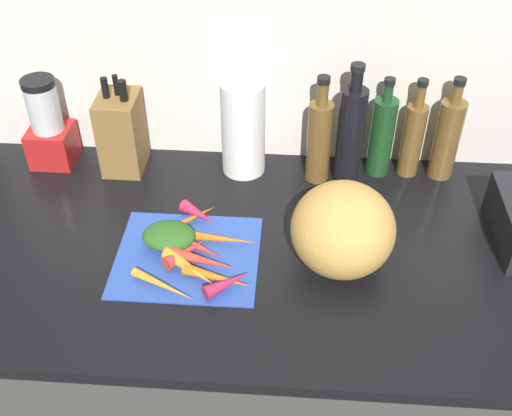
{
  "coord_description": "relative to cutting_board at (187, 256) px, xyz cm",
  "views": [
    {
      "loc": [
        2.46,
        -109.53,
        101.91
      ],
      "look_at": [
        -5.12,
        -4.06,
        13.98
      ],
      "focal_mm": 43.91,
      "sensor_mm": 36.0,
      "label": 1
    }
  ],
  "objects": [
    {
      "name": "ground_plane",
      "position": [
        20.96,
        6.27,
        -1.9
      ],
      "size": [
        170.0,
        80.0,
        3.0
      ],
      "primitive_type": "cube",
      "color": "black"
    },
    {
      "name": "wall_back",
      "position": [
        20.96,
        44.77,
        29.6
      ],
      "size": [
        170.0,
        3.0,
        60.0
      ],
      "primitive_type": "cube",
      "color": "silver",
      "rests_on": "ground_plane"
    },
    {
      "name": "cutting_board",
      "position": [
        0.0,
        0.0,
        0.0
      ],
      "size": [
        33.1,
        29.25,
        0.8
      ],
      "primitive_type": "cube",
      "color": "#2D51B7",
      "rests_on": "ground_plane"
    },
    {
      "name": "carrot_0",
      "position": [
        3.59,
        -3.26,
        2.17
      ],
      "size": [
        17.65,
        7.78,
        3.53
      ],
      "primitive_type": "cone",
      "rotation": [
        0.0,
        1.57,
        -0.25
      ],
      "color": "red",
      "rests_on": "cutting_board"
    },
    {
      "name": "carrot_1",
      "position": [
        -1.21,
        11.07,
        1.49
      ],
      "size": [
        12.93,
        12.55,
        2.19
      ],
      "primitive_type": "cone",
      "rotation": [
        0.0,
        1.57,
        0.77
      ],
      "color": "orange",
      "rests_on": "cutting_board"
    },
    {
      "name": "carrot_2",
      "position": [
        -0.15,
        -0.99,
        2.11
      ],
      "size": [
        10.03,
        10.85,
        3.43
      ],
      "primitive_type": "cone",
      "rotation": [
        0.0,
        1.57,
        0.86
      ],
      "color": "red",
      "rests_on": "cutting_board"
    },
    {
      "name": "carrot_3",
      "position": [
        1.58,
        -6.08,
        2.13
      ],
      "size": [
        13.78,
        11.62,
        3.46
      ],
      "primitive_type": "cone",
      "rotation": [
        0.0,
        1.57,
        -0.65
      ],
      "color": "orange",
      "rests_on": "cutting_board"
    },
    {
      "name": "carrot_4",
      "position": [
        8.15,
        4.7,
        1.53
      ],
      "size": [
        16.01,
        3.69,
        2.26
      ],
      "primitive_type": "cone",
      "rotation": [
        0.0,
        1.57,
        -0.09
      ],
      "color": "orange",
      "rests_on": "cutting_board"
    },
    {
      "name": "carrot_5",
      "position": [
        -3.47,
        -11.0,
        1.44
      ],
      "size": [
        15.51,
        9.15,
        2.09
      ],
      "primitive_type": "cone",
      "rotation": [
        0.0,
        1.57,
        -0.46
      ],
      "color": "orange",
      "rests_on": "cutting_board"
    },
    {
      "name": "carrot_6",
      "position": [
        10.5,
        -9.89,
        2.08
      ],
      "size": [
        11.04,
        9.53,
        3.36
      ],
      "primitive_type": "cone",
      "rotation": [
        0.0,
        1.57,
        0.65
      ],
      "color": "#B2264C",
      "rests_on": "cutting_board"
    },
    {
      "name": "carrot_7",
      "position": [
        3.18,
        0.92,
        1.74
      ],
      "size": [
        11.44,
        7.7,
        2.68
      ],
      "primitive_type": "cone",
      "rotation": [
        0.0,
        1.57,
        -0.48
      ],
      "color": "red",
      "rests_on": "cutting_board"
    },
    {
      "name": "carrot_8",
      "position": [
        8.01,
        -8.1,
        1.77
      ],
      "size": [
        16.11,
        6.85,
        2.75
      ],
      "primitive_type": "cone",
      "rotation": [
        0.0,
        1.57,
        -0.27
      ],
      "color": "orange",
      "rests_on": "cutting_board"
    },
    {
      "name": "carrot_9",
      "position": [
        0.91,
        12.73,
        2.09
      ],
      "size": [
        10.31,
        8.71,
        3.37
      ],
      "primitive_type": "cone",
      "rotation": [
        0.0,
        1.57,
        -0.62
      ],
      "color": "#B2264C",
      "rests_on": "cutting_board"
    },
    {
      "name": "carrot_greens_pile",
      "position": [
        -4.65,
        3.15,
        3.06
      ],
      "size": [
        12.55,
        9.66,
        5.31
      ],
      "primitive_type": "ellipsoid",
      "color": "#2D6023",
      "rests_on": "cutting_board"
    },
    {
      "name": "winter_squash",
      "position": [
        35.08,
        0.21,
        10.23
      ],
      "size": [
        23.07,
        23.04,
        21.26
      ],
      "primitive_type": "ellipsoid",
      "color": "gold",
      "rests_on": "ground_plane"
    },
    {
      "name": "knife_block",
      "position": [
        -22.44,
        34.85,
        10.55
      ],
      "size": [
        10.47,
        13.38,
        26.91
      ],
      "color": "brown",
      "rests_on": "ground_plane"
    },
    {
      "name": "blender_appliance",
      "position": [
        -42.75,
        35.9,
        10.44
      ],
      "size": [
        11.38,
        11.38,
        25.22
      ],
      "color": "red",
      "rests_on": "ground_plane"
    },
    {
      "name": "paper_towel_roll",
      "position": [
        10.05,
        35.77,
        12.83
      ],
      "size": [
        11.57,
        11.57,
        26.47
      ],
      "primitive_type": "cylinder",
      "color": "white",
      "rests_on": "ground_plane"
    },
    {
      "name": "bottle_0",
      "position": [
        30.03,
        33.35,
        11.84
      ],
      "size": [
        6.36,
        6.36,
        30.06
      ],
      "color": "brown",
      "rests_on": "ground_plane"
    },
    {
      "name": "bottle_1",
      "position": [
        37.85,
        33.16,
        13.9
      ],
      "size": [
        6.93,
        6.93,
        33.72
      ],
      "color": "black",
      "rests_on": "ground_plane"
    },
    {
      "name": "bottle_2",
      "position": [
        46.47,
        37.38,
        11.18
      ],
      "size": [
        6.34,
        6.34,
        28.09
      ],
      "color": "#19421E",
      "rests_on": "ground_plane"
    },
    {
      "name": "bottle_3",
      "position": [
        54.59,
        37.48,
        10.79
      ],
      "size": [
        5.64,
        5.64,
        28.04
      ],
      "color": "brown",
      "rests_on": "ground_plane"
    },
    {
      "name": "bottle_4",
      "position": [
        63.36,
        37.2,
        11.4
      ],
      "size": [
        6.71,
        6.71,
        28.88
      ],
      "color": "brown",
      "rests_on": "ground_plane"
    }
  ]
}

